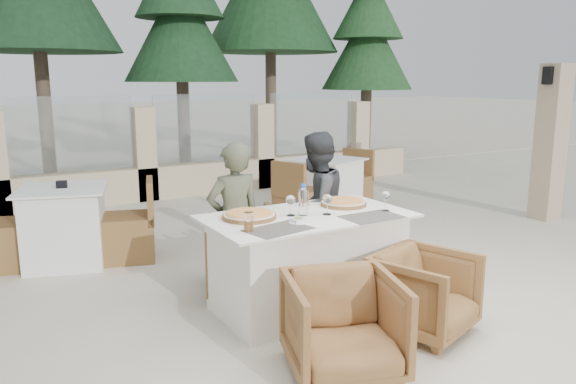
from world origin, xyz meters
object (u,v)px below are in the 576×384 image
armchair_near_right (424,293)px  bg_table_a (65,226)px  olive_dish (299,220)px  armchair_far_right (310,239)px  pizza_right (343,202)px  beer_glass_right (305,198)px  armchair_near_left (343,326)px  diner_left (234,222)px  wine_glass_corner (386,200)px  armchair_far_left (249,255)px  bg_table_b (326,187)px  diner_right (316,207)px  water_bottle (303,200)px  dining_table (307,262)px  pizza_left (249,215)px  beer_glass_left (248,222)px  wine_glass_centre (291,204)px  wine_glass_near (327,203)px

armchair_near_right → bg_table_a: (-1.98, 2.94, 0.09)m
olive_dish → bg_table_a: size_ratio=0.07×
bg_table_a → armchair_far_right: bearing=-20.4°
pizza_right → beer_glass_right: size_ratio=3.07×
beer_glass_right → bg_table_a: size_ratio=0.08×
armchair_near_right → bg_table_a: bg_table_a is taller
bg_table_a → olive_dish: bearing=-44.2°
armchair_near_left → diner_left: (-0.05, 1.48, 0.34)m
wine_glass_corner → armchair_far_left: (-0.85, 0.75, -0.53)m
armchair_far_right → bg_table_b: (1.42, 1.83, 0.05)m
olive_dish → armchair_near_right: olive_dish is taller
beer_glass_right → diner_right: size_ratio=0.09×
water_bottle → armchair_far_right: size_ratio=0.34×
pizza_right → armchair_far_right: size_ratio=0.52×
armchair_far_right → armchair_near_right: bearing=104.8°
dining_table → armchair_far_right: dining_table is taller
beer_glass_right → diner_right: 0.40m
pizza_left → diner_left: bearing=83.9°
pizza_left → olive_dish: bearing=-50.8°
pizza_left → beer_glass_left: 0.38m
diner_right → bg_table_a: bearing=-62.3°
bg_table_b → armchair_far_right: bearing=-150.0°
wine_glass_centre → armchair_far_left: 0.74m
wine_glass_centre → beer_glass_left: 0.54m
water_bottle → olive_dish: 0.26m
wine_glass_corner → armchair_far_right: size_ratio=0.25×
pizza_left → diner_right: 0.98m
armchair_far_left → armchair_near_right: (0.74, -1.35, -0.03)m
wine_glass_corner → beer_glass_left: 1.22m
wine_glass_centre → beer_glass_right: (0.29, 0.25, -0.03)m
pizza_right → armchair_far_left: (-0.68, 0.42, -0.46)m
pizza_right → bg_table_a: bearing=133.7°
wine_glass_corner → armchair_near_right: size_ratio=0.28×
armchair_near_right → olive_dish: bearing=118.8°
wine_glass_centre → wine_glass_near: bearing=-23.3°
dining_table → armchair_near_right: bearing=-58.1°
wine_glass_corner → armchair_far_left: 1.26m
wine_glass_near → armchair_near_right: bearing=-63.7°
diner_right → armchair_far_right: bearing=-122.4°
armchair_near_left → armchair_near_right: bearing=30.4°
dining_table → wine_glass_corner: (0.61, -0.20, 0.48)m
armchair_far_left → bg_table_b: bearing=-112.7°
wine_glass_near → beer_glass_left: size_ratio=1.35×
dining_table → armchair_near_right: (0.50, -0.80, -0.09)m
olive_dish → diner_right: (0.62, 0.72, -0.11)m
dining_table → armchair_far_left: dining_table is taller
wine_glass_corner → bg_table_a: (-2.09, 2.34, -0.48)m
wine_glass_corner → olive_dish: size_ratio=1.67×
water_bottle → armchair_near_left: water_bottle is taller
pizza_left → bg_table_b: size_ratio=0.25×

